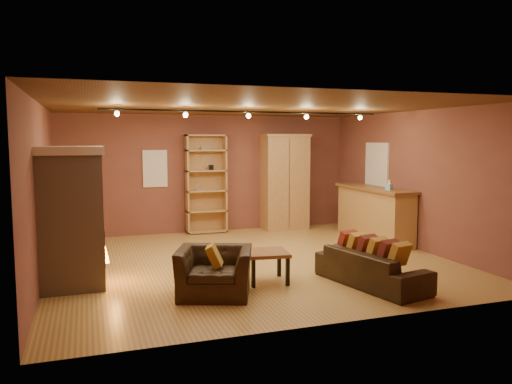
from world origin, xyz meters
name	(u,v)px	position (x,y,z in m)	size (l,w,h in m)	color
floor	(252,262)	(0.00, 0.00, 0.00)	(7.00, 7.00, 0.00)	#A67C3B
ceiling	(252,107)	(0.00, 0.00, 2.80)	(7.00, 7.00, 0.00)	brown
back_wall	(210,174)	(0.00, 3.25, 1.40)	(7.00, 0.02, 2.80)	brown
left_wall	(41,192)	(-3.50, 0.00, 1.40)	(0.02, 6.50, 2.80)	brown
right_wall	(416,180)	(3.50, 0.00, 1.40)	(0.02, 6.50, 2.80)	brown
fireplace	(72,217)	(-3.04, -0.60, 1.06)	(1.01, 0.98, 2.12)	tan
back_window	(155,169)	(-1.30, 3.23, 1.55)	(0.56, 0.04, 0.86)	white
bookcase	(205,183)	(-0.13, 3.13, 1.19)	(0.96, 0.37, 2.34)	tan
armoire	(285,182)	(1.84, 2.95, 1.18)	(1.16, 0.66, 2.35)	tan
bar_counter	(374,213)	(3.20, 1.04, 0.60)	(0.65, 2.46, 1.18)	tan
tissue_box	(389,186)	(3.15, 0.41, 1.27)	(0.15, 0.15, 0.21)	#89BBDB
right_window	(377,165)	(3.47, 1.40, 1.65)	(0.05, 0.90, 1.00)	white
loveseat	(372,261)	(1.25, -2.00, 0.38)	(0.93, 1.94, 0.77)	black
armchair	(214,264)	(-1.13, -1.69, 0.46)	(1.21, 1.00, 0.91)	black
coffee_table	(267,256)	(-0.19, -1.30, 0.41)	(0.72, 0.72, 0.49)	brown
track_rail	(249,113)	(0.00, 0.20, 2.69)	(5.20, 0.09, 0.13)	black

